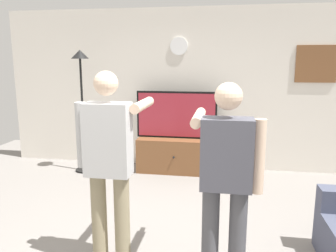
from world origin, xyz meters
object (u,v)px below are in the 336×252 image
Objects in this scene: framed_picture at (316,64)px; floor_lamp at (81,86)px; person_standing_nearer_lamp at (109,158)px; person_standing_nearer_couch at (226,176)px; television at (177,115)px; wall_clock at (179,46)px; tv_stand at (176,155)px.

framed_picture is 0.31× the size of floor_lamp.
floor_lamp is (-3.69, -0.53, -0.35)m from framed_picture.
person_standing_nearer_couch is at bearing -9.99° from person_standing_nearer_lamp.
television is 0.79× the size of person_standing_nearer_couch.
floor_lamp is at bearing -169.39° from television.
person_standing_nearer_couch is (-1.37, -3.12, -0.83)m from framed_picture.
floor_lamp reaches higher than television.
floor_lamp is (-1.52, -0.53, -0.64)m from wall_clock.
television is 0.76× the size of person_standing_nearer_lamp.
floor_lamp is (-1.52, -0.24, 1.15)m from tv_stand.
framed_picture is 0.35× the size of person_standing_nearer_lamp.
person_standing_nearer_couch is (2.32, -2.58, -0.48)m from floor_lamp.
tv_stand is 2.74m from person_standing_nearer_lamp.
wall_clock is at bearing 90.00° from television.
wall_clock reaches higher than person_standing_nearer_couch.
tv_stand is at bearing -90.00° from wall_clock.
television is (-0.00, 0.05, 0.67)m from tv_stand.
tv_stand is at bearing 105.87° from person_standing_nearer_couch.
wall_clock is (0.00, 0.29, 1.79)m from tv_stand.
television is 4.52× the size of wall_clock.
person_standing_nearer_lamp is (-2.39, -2.94, -0.79)m from framed_picture.
tv_stand is at bearing -172.28° from framed_picture.
floor_lamp reaches higher than person_standing_nearer_lamp.
floor_lamp is 1.19× the size of person_standing_nearer_couch.
floor_lamp is at bearing -171.79° from framed_picture.
television is 1.62m from floor_lamp.
wall_clock is 0.15× the size of floor_lamp.
person_standing_nearer_lamp is at bearing 170.01° from person_standing_nearer_couch.
floor_lamp is at bearing -160.81° from wall_clock.
television is at bearing -90.00° from wall_clock.
person_standing_nearer_lamp is at bearing -61.60° from floor_lamp.
floor_lamp is 1.14× the size of person_standing_nearer_lamp.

